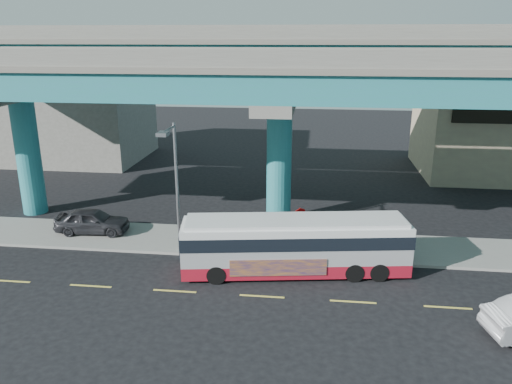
# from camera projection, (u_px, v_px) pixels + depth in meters

# --- Properties ---
(ground) EXTENTS (120.00, 120.00, 0.00)m
(ground) POSITION_uv_depth(u_px,v_px,m) (263.00, 293.00, 22.49)
(ground) COLOR black
(ground) RESTS_ON ground
(sidewalk) EXTENTS (70.00, 4.00, 0.15)m
(sidewalk) POSITION_uv_depth(u_px,v_px,m) (273.00, 243.00, 27.68)
(sidewalk) COLOR gray
(sidewalk) RESTS_ON ground
(lane_markings) EXTENTS (58.00, 0.12, 0.01)m
(lane_markings) POSITION_uv_depth(u_px,v_px,m) (262.00, 296.00, 22.21)
(lane_markings) COLOR #D8C64C
(lane_markings) RESTS_ON ground
(viaduct) EXTENTS (52.00, 12.40, 11.70)m
(viaduct) POSITION_uv_depth(u_px,v_px,m) (280.00, 72.00, 28.38)
(viaduct) COLOR #228179
(viaduct) RESTS_ON ground
(building_beige) EXTENTS (14.00, 10.23, 7.00)m
(building_beige) POSITION_uv_depth(u_px,v_px,m) (509.00, 132.00, 41.15)
(building_beige) COLOR tan
(building_beige) RESTS_ON ground
(building_concrete) EXTENTS (12.00, 10.00, 9.00)m
(building_concrete) POSITION_uv_depth(u_px,v_px,m) (76.00, 110.00, 46.17)
(building_concrete) COLOR gray
(building_concrete) RESTS_ON ground
(transit_bus) EXTENTS (11.11, 4.00, 2.79)m
(transit_bus) POSITION_uv_depth(u_px,v_px,m) (295.00, 244.00, 24.01)
(transit_bus) COLOR maroon
(transit_bus) RESTS_ON ground
(parked_car) EXTENTS (2.25, 4.42, 1.43)m
(parked_car) POSITION_uv_depth(u_px,v_px,m) (92.00, 221.00, 28.84)
(parked_car) COLOR #2A2A2F
(parked_car) RESTS_ON sidewalk
(street_lamp) EXTENTS (0.50, 2.28, 6.84)m
(street_lamp) POSITION_uv_depth(u_px,v_px,m) (173.00, 170.00, 24.94)
(street_lamp) COLOR gray
(street_lamp) RESTS_ON sidewalk
(stop_sign) EXTENTS (0.62, 0.48, 2.54)m
(stop_sign) POSITION_uv_depth(u_px,v_px,m) (300.00, 221.00, 25.69)
(stop_sign) COLOR gray
(stop_sign) RESTS_ON sidewalk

